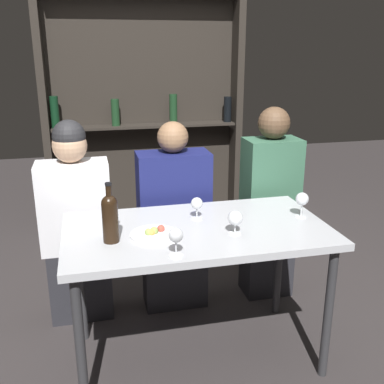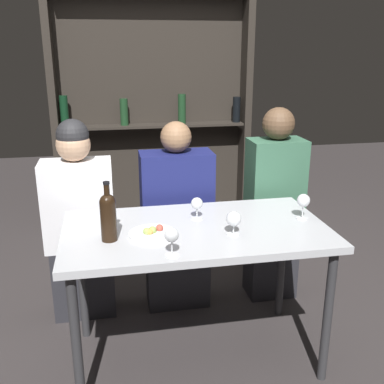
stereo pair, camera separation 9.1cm
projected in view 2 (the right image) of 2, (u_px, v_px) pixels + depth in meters
ground_plane at (196, 355)px, 2.44m from camera, size 10.00×10.00×0.00m
dining_table at (196, 241)px, 2.23m from camera, size 1.29×0.71×0.75m
wine_rack_wall at (153, 101)px, 3.85m from camera, size 1.69×0.21×2.29m
wine_bottle at (108, 215)px, 2.02m from camera, size 0.07×0.07×0.28m
wine_glass_0 at (172, 236)px, 1.88m from camera, size 0.06×0.06×0.13m
wine_glass_1 at (303, 201)px, 2.29m from camera, size 0.07×0.07×0.13m
wine_glass_2 at (197, 204)px, 2.29m from camera, size 0.06×0.06×0.12m
wine_glass_3 at (234, 219)px, 2.10m from camera, size 0.07×0.07×0.12m
food_plate_0 at (152, 233)px, 2.12m from camera, size 0.23×0.23×0.04m
seated_person_left at (80, 225)px, 2.66m from camera, size 0.40×0.22×1.22m
seated_person_center at (177, 223)px, 2.78m from camera, size 0.43×0.22×1.18m
seated_person_right at (273, 210)px, 2.88m from camera, size 0.34×0.22×1.25m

